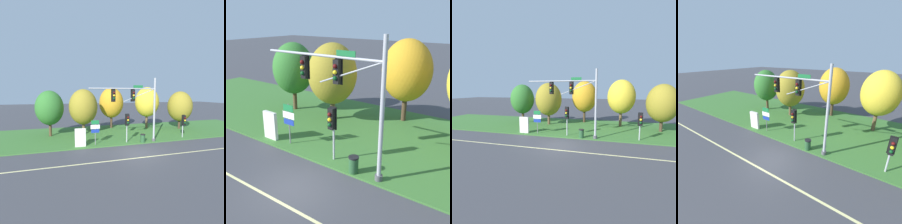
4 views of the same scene
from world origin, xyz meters
The scene contains 14 objects.
ground_plane centered at (0.00, 0.00, 0.00)m, with size 160.00×160.00×0.00m, color #3D3D42.
lane_stripe centered at (0.00, -1.20, 0.00)m, with size 36.00×0.16×0.01m, color beige.
grass_verge centered at (0.00, 8.25, 0.05)m, with size 48.00×11.50×0.10m, color #386B2D.
traffic_signal_mast centered at (1.13, 2.93, 4.60)m, with size 7.64×0.49×7.18m.
pedestrian_signal_near_kerb centered at (0.03, 3.18, 2.46)m, with size 0.46×0.55×3.24m.
pedestrian_signal_further_along centered at (7.55, 3.33, 2.12)m, with size 0.46×0.55×2.84m.
route_sign_post centered at (-3.55, 3.34, 1.86)m, with size 0.99×0.08×2.70m.
tree_nearest_road centered at (-8.38, 8.75, 3.73)m, with size 3.51×3.51×5.83m.
tree_left_of_mast centered at (-4.13, 8.69, 3.77)m, with size 3.78×3.78×6.04m.
tree_behind_signpost centered at (0.61, 11.73, 4.08)m, with size 3.78×3.78×6.36m.
tree_mid_verge centered at (5.94, 10.06, 4.20)m, with size 3.70×3.70×6.43m.
tree_tall_centre centered at (10.60, 8.19, 3.56)m, with size 3.68×3.68×5.77m.
info_kiosk centered at (-5.15, 3.16, 1.04)m, with size 1.10×0.24×1.90m.
trash_bin centered at (1.74, 2.81, 0.57)m, with size 0.56×0.56×0.93m.
Camera 3 is at (4.84, -15.06, 5.25)m, focal length 28.00 mm.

